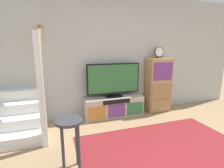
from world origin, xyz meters
TOP-DOWN VIEW (x-y plane):
  - back_wall at (0.00, 2.46)m, footprint 6.40×0.12m
  - area_rug at (0.00, 0.60)m, footprint 2.60×1.80m
  - media_console at (-0.30, 2.19)m, footprint 1.35×0.38m
  - television at (-0.30, 2.22)m, footprint 1.21×0.22m
  - side_cabinet at (0.85, 2.20)m, footprint 0.58×0.38m
  - desk_clock at (0.81, 2.19)m, footprint 0.24×0.08m
  - staircase at (-2.24, 2.20)m, footprint 1.00×1.36m
  - bar_stool_near at (-1.41, 0.69)m, footprint 0.34×0.34m

SIDE VIEW (x-z plane):
  - area_rug at x=0.00m, z-range 0.00..0.01m
  - media_console at x=-0.30m, z-range 0.00..0.46m
  - staircase at x=-2.24m, z-range -0.73..1.47m
  - bar_stool_near at x=-1.41m, z-range 0.17..0.88m
  - side_cabinet at x=0.85m, z-range 0.00..1.31m
  - television at x=-0.30m, z-range 0.48..1.24m
  - back_wall at x=0.00m, z-range 0.00..2.70m
  - desk_clock at x=0.81m, z-range 1.31..1.57m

